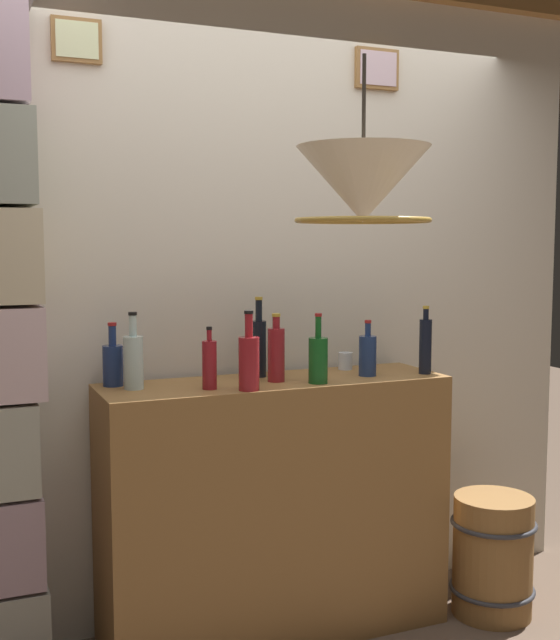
{
  "coord_description": "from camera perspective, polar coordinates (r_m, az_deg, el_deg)",
  "views": [
    {
      "loc": [
        -1.23,
        -2.14,
        1.63
      ],
      "look_at": [
        0.0,
        0.76,
        1.32
      ],
      "focal_mm": 44.94,
      "sensor_mm": 36.0,
      "label": 1
    }
  ],
  "objects": [
    {
      "name": "panelled_rear_partition",
      "position": [
        3.47,
        -2.17,
        3.68
      ],
      "size": [
        3.28,
        0.15,
        2.86
      ],
      "color": "beige",
      "rests_on": "ground"
    },
    {
      "name": "bar_shelf_unit",
      "position": [
        3.38,
        -0.34,
        -13.24
      ],
      "size": [
        1.42,
        0.42,
        1.07
      ],
      "primitive_type": "cube",
      "color": "olive",
      "rests_on": "ground"
    },
    {
      "name": "liquor_bottle_scotch",
      "position": [
        3.06,
        -5.04,
        -3.13
      ],
      "size": [
        0.06,
        0.06,
        0.24
      ],
      "color": "maroon",
      "rests_on": "bar_shelf_unit"
    },
    {
      "name": "liquor_bottle_vermouth",
      "position": [
        3.36,
        6.26,
        -2.47
      ],
      "size": [
        0.07,
        0.07,
        0.23
      ],
      "color": "navy",
      "rests_on": "bar_shelf_unit"
    },
    {
      "name": "liquor_bottle_tequila",
      "position": [
        3.17,
        2.73,
        -2.77
      ],
      "size": [
        0.08,
        0.08,
        0.28
      ],
      "color": "#175720",
      "rests_on": "bar_shelf_unit"
    },
    {
      "name": "liquor_bottle_whiskey",
      "position": [
        3.09,
        -10.39,
        -2.83
      ],
      "size": [
        0.07,
        0.07,
        0.29
      ],
      "color": "silver",
      "rests_on": "bar_shelf_unit"
    },
    {
      "name": "liquor_bottle_rye",
      "position": [
        3.31,
        -1.51,
        -1.84
      ],
      "size": [
        0.06,
        0.06,
        0.33
      ],
      "color": "black",
      "rests_on": "bar_shelf_unit"
    },
    {
      "name": "liquor_bottle_gin",
      "position": [
        3.18,
        -11.81,
        -3.04
      ],
      "size": [
        0.08,
        0.08,
        0.25
      ],
      "color": "navy",
      "rests_on": "bar_shelf_unit"
    },
    {
      "name": "liquor_bottle_amaro",
      "position": [
        3.2,
        -0.27,
        -2.38
      ],
      "size": [
        0.07,
        0.07,
        0.27
      ],
      "color": "maroon",
      "rests_on": "bar_shelf_unit"
    },
    {
      "name": "liquor_bottle_port",
      "position": [
        3.02,
        -2.23,
        -2.93
      ],
      "size": [
        0.08,
        0.08,
        0.3
      ],
      "color": "maroon",
      "rests_on": "bar_shelf_unit"
    },
    {
      "name": "liquor_bottle_bourbon",
      "position": [
        3.44,
        10.31,
        -1.76
      ],
      "size": [
        0.05,
        0.05,
        0.29
      ],
      "color": "black",
      "rests_on": "bar_shelf_unit"
    },
    {
      "name": "glass_tumbler_rocks",
      "position": [
        3.52,
        4.67,
        -2.92
      ],
      "size": [
        0.06,
        0.06,
        0.08
      ],
      "color": "silver",
      "rests_on": "bar_shelf_unit"
    },
    {
      "name": "pendant_lamp",
      "position": [
        2.47,
        5.93,
        9.42
      ],
      "size": [
        0.42,
        0.42,
        0.5
      ],
      "color": "#EFE5C6"
    },
    {
      "name": "wooden_barrel",
      "position": [
        3.75,
        14.9,
        -15.9
      ],
      "size": [
        0.37,
        0.37,
        0.53
      ],
      "color": "olive",
      "rests_on": "ground"
    }
  ]
}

